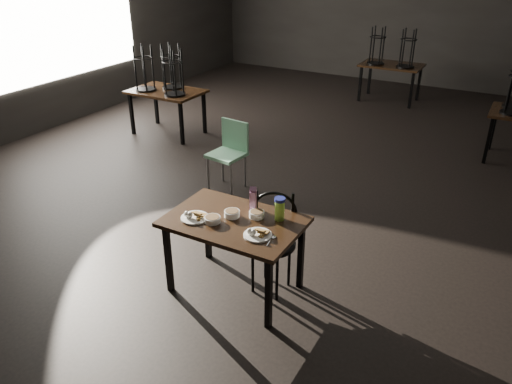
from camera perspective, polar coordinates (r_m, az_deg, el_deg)
The scene contains 14 objects.
room at distance 6.28m, azimuth 7.57°, elevation 20.77°, with size 12.00×12.04×3.22m.
main_table at distance 4.47m, azimuth -2.50°, elevation -4.06°, with size 1.20×0.80×0.75m.
plate_left at distance 4.46m, azimuth -7.06°, elevation -2.77°, with size 0.25×0.25×0.08m.
plate_right at distance 4.18m, azimuth 0.15°, elevation -4.78°, with size 0.24×0.24×0.08m.
bowl_near at distance 4.47m, azimuth -2.76°, elevation -2.46°, with size 0.14×0.14×0.06m.
bowl_far at distance 4.45m, azimuth 0.08°, elevation -2.53°, with size 0.14×0.14×0.05m.
bowl_big at distance 4.39m, azimuth -5.01°, elevation -3.12°, with size 0.15×0.15×0.05m.
juice_carton at distance 4.53m, azimuth -0.33°, elevation -0.84°, with size 0.08×0.08×0.24m.
water_bottle at distance 4.38m, azimuth 2.72°, elevation -1.90°, with size 0.12×0.12×0.21m.
spoon at distance 4.16m, azimuth 1.97°, elevation -5.26°, with size 0.05×0.18×0.01m.
bentwood_chair at distance 4.59m, azimuth 1.90°, elevation -4.84°, with size 0.49×0.49×0.94m.
school_chair at distance 6.51m, azimuth -3.03°, elevation 4.93°, with size 0.47×0.47×0.91m.
bg_table_left at distance 8.55m, azimuth -10.30°, elevation 11.51°, with size 1.20×0.80×1.48m.
bg_table_far at distance 10.69m, azimuth 15.22°, elevation 13.88°, with size 1.20×0.80×1.48m.
Camera 1 is at (2.28, -5.79, 2.95)m, focal length 35.00 mm.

